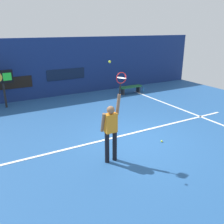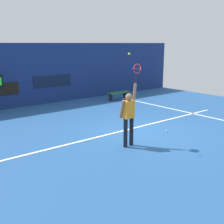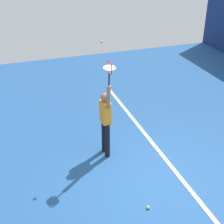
# 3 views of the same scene
# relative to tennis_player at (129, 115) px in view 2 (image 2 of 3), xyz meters

# --- Properties ---
(ground_plane) EXTENTS (18.00, 18.00, 0.00)m
(ground_plane) POSITION_rel_tennis_player_xyz_m (1.39, 0.83, -1.01)
(ground_plane) COLOR #23518C
(back_wall) EXTENTS (18.00, 0.20, 3.21)m
(back_wall) POSITION_rel_tennis_player_xyz_m (1.39, 7.79, 0.59)
(back_wall) COLOR navy
(back_wall) RESTS_ON ground_plane
(sponsor_banner_center) EXTENTS (2.20, 0.03, 0.60)m
(sponsor_banner_center) POSITION_rel_tennis_player_xyz_m (1.39, 7.67, 0.19)
(sponsor_banner_center) COLOR #0C1933
(court_baseline) EXTENTS (10.00, 0.10, 0.01)m
(court_baseline) POSITION_rel_tennis_player_xyz_m (1.39, 1.31, -1.01)
(court_baseline) COLOR white
(court_baseline) RESTS_ON ground_plane
(court_sideline) EXTENTS (0.10, 7.00, 0.01)m
(court_sideline) POSITION_rel_tennis_player_xyz_m (5.23, 2.83, -1.01)
(court_sideline) COLOR white
(court_sideline) RESTS_ON ground_plane
(tennis_player) EXTENTS (0.56, 0.31, 1.99)m
(tennis_player) POSITION_rel_tennis_player_xyz_m (0.00, 0.00, 0.00)
(tennis_player) COLOR black
(tennis_player) RESTS_ON ground_plane
(tennis_racket) EXTENTS (0.35, 0.27, 0.62)m
(tennis_racket) POSITION_rel_tennis_player_xyz_m (0.32, -0.00, 1.38)
(tennis_racket) COLOR black
(tennis_ball) EXTENTS (0.07, 0.07, 0.07)m
(tennis_ball) POSITION_rel_tennis_player_xyz_m (-0.06, -0.05, 1.87)
(tennis_ball) COLOR #CCE033
(court_bench) EXTENTS (1.40, 0.36, 0.45)m
(court_bench) POSITION_rel_tennis_player_xyz_m (4.76, 6.13, -0.67)
(court_bench) COLOR #1E592D
(court_bench) RESTS_ON ground_plane
(water_bottle) EXTENTS (0.07, 0.07, 0.24)m
(water_bottle) POSITION_rel_tennis_player_xyz_m (5.70, 6.13, -0.89)
(water_bottle) COLOR #338CD8
(water_bottle) RESTS_ON ground_plane
(spare_ball) EXTENTS (0.07, 0.07, 0.07)m
(spare_ball) POSITION_rel_tennis_player_xyz_m (2.11, 0.22, -0.98)
(spare_ball) COLOR #CCE033
(spare_ball) RESTS_ON ground_plane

